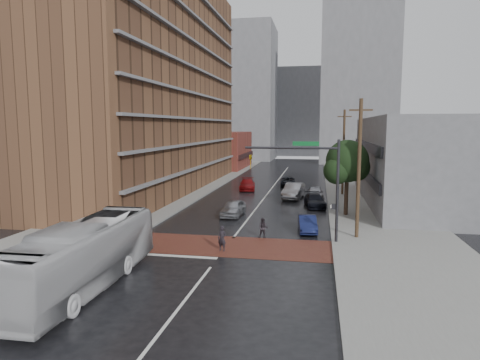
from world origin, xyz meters
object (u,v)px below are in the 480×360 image
Objects in this scene: transit_bus at (83,256)px; car_parked_near at (307,224)px; car_travel_b at (294,191)px; suv_travel at (288,181)px; car_travel_a at (233,208)px; car_travel_c at (247,184)px; pedestrian_b at (263,228)px; car_parked_mid at (315,201)px; car_parked_far at (315,192)px; pedestrian_a at (222,239)px.

transit_bus is 17.49m from car_parked_near.
car_travel_b is 1.21× the size of suv_travel.
suv_travel is at bearing 105.39° from car_travel_b.
car_travel_a is 16.20m from car_travel_c.
car_travel_c is (-5.09, 23.38, -0.05)m from pedestrian_b.
car_travel_c is 1.27× the size of car_parked_near.
pedestrian_b is at bearing -94.38° from suv_travel.
car_travel_b is (4.82, 10.55, 0.13)m from car_travel_a.
car_parked_mid is (3.54, 13.00, -0.09)m from pedestrian_b.
car_travel_b is at bearing 91.48° from car_parked_near.
car_parked_far reaches higher than car_parked_mid.
pedestrian_b is 0.40× the size of car_parked_near.
car_parked_near is at bearing -75.03° from car_travel_b.
suv_travel is 25.64m from car_parked_near.
car_travel_a is at bearing -150.58° from car_parked_mid.
car_parked_far is (3.77, -10.19, 0.14)m from suv_travel.
car_parked_far is at bearing -74.57° from suv_travel.
pedestrian_b is at bearing -114.38° from car_parked_mid.
car_parked_mid reaches higher than suv_travel.
transit_bus is 7.19× the size of pedestrian_a.
pedestrian_a is 0.38× the size of car_parked_far.
transit_bus is at bearing -102.14° from car_travel_c.
pedestrian_b is at bearing -86.03° from car_travel_b.
car_travel_a is 8.25m from car_parked_near.
car_travel_c is 1.11× the size of suv_travel.
pedestrian_b is 0.29× the size of car_travel_b.
car_parked_mid is (3.79, -14.97, 0.06)m from suv_travel.
pedestrian_a is 0.44× the size of car_parked_near.
pedestrian_a is at bearing -91.25° from car_travel_b.
car_travel_c is 6.67m from suv_travel.
car_travel_b is at bearing 99.39° from pedestrian_a.
car_travel_c is 10.28m from car_parked_far.
car_travel_b is 8.37m from car_travel_c.
car_parked_far reaches higher than suv_travel.
car_travel_a is 11.60m from car_travel_b.
suv_travel is at bearing 35.39° from car_travel_c.
car_travel_b reaches higher than car_parked_near.
car_travel_b is 1.39× the size of car_parked_near.
pedestrian_b is at bearing 54.88° from transit_bus.
car_travel_c is (-2.88, 27.05, -0.14)m from pedestrian_a.
car_travel_b is 5.36m from car_parked_mid.
car_parked_far is (11.11, 29.03, -0.92)m from transit_bus.
car_parked_mid is 4.78m from car_parked_far.
car_parked_mid is at bearing -58.27° from car_travel_c.
pedestrian_b is 17.83m from car_travel_b.
car_travel_a is (-3.68, 7.24, -0.02)m from pedestrian_b.
pedestrian_a is 0.37× the size of car_parked_mid.
transit_bus is 2.49× the size of car_travel_c.
transit_bus reaches higher than pedestrian_a.
car_parked_far reaches higher than car_travel_c.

